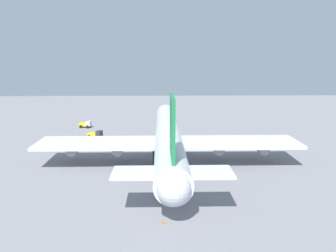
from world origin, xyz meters
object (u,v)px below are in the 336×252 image
Objects in this scene: fuel_truck at (86,124)px; maintenance_van at (96,134)px; safety_cone_nose at (160,130)px; cargo_airplane at (168,137)px; safety_cone_tail at (163,222)px.

maintenance_van is at bearing -157.27° from fuel_truck.
maintenance_van is 6.66× the size of safety_cone_nose.
safety_cone_tail is (-29.46, 1.39, -5.26)m from cargo_airplane.
fuel_truck reaches higher than safety_cone_nose.
safety_cone_tail is at bearing -159.78° from maintenance_van.
maintenance_van is 1.12× the size of fuel_truck.
cargo_airplane is 45.90m from fuel_truck.
cargo_airplane is 106.99× the size of safety_cone_tail.
cargo_airplane reaches higher than safety_cone_nose.
cargo_airplane reaches higher than safety_cone_tail.
safety_cone_tail is (-59.99, -0.50, -0.03)m from safety_cone_nose.
cargo_airplane reaches higher than fuel_truck.
cargo_airplane is 30.87m from maintenance_van.
maintenance_van reaches higher than safety_cone_nose.
fuel_truck is 71.20m from safety_cone_tail.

